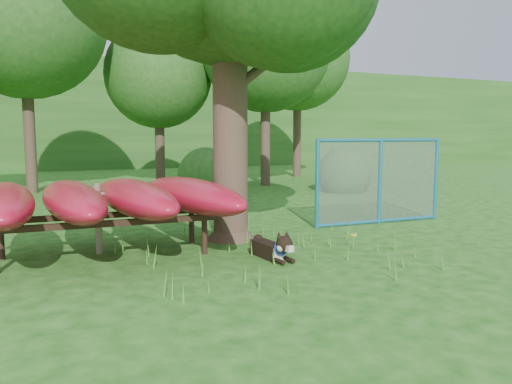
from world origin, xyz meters
name	(u,v)px	position (x,y,z in m)	size (l,w,h in m)	color
ground	(279,275)	(0.00, 0.00, 0.00)	(80.00, 80.00, 0.00)	#185010
wooden_post	(98,217)	(-2.06, 2.29, 0.60)	(0.31, 0.15, 1.13)	#675D4D
kayak_rack	(104,199)	(-2.00, 2.02, 0.91)	(3.81, 3.57, 1.18)	black
husky_dog	(273,248)	(0.32, 0.81, 0.17)	(0.35, 1.10, 0.49)	black
fence_section	(380,181)	(3.74, 2.66, 0.91)	(3.11, 0.18, 3.03)	teal
wildflower_clump	(353,236)	(1.84, 0.90, 0.21)	(0.12, 0.12, 0.26)	#4A902F
bg_tree_b	(24,16)	(-3.00, 12.00, 5.61)	(5.20, 5.20, 8.22)	#3E2D22
bg_tree_c	(158,75)	(1.50, 13.00, 4.11)	(4.00, 4.00, 6.12)	#3E2D22
bg_tree_d	(266,47)	(5.00, 11.00, 5.08)	(4.80, 4.80, 7.50)	#3E2D22
bg_tree_e	(298,59)	(8.00, 14.00, 5.23)	(4.60, 4.60, 7.55)	#3E2D22
shrub_right	(344,192)	(6.50, 8.00, 0.00)	(1.80, 1.80, 1.80)	#22541B
shrub_mid	(206,195)	(2.00, 9.00, 0.00)	(1.80, 1.80, 1.80)	#22541B
wooded_hillside	(81,117)	(0.00, 28.00, 3.00)	(80.00, 12.00, 6.00)	#22541B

